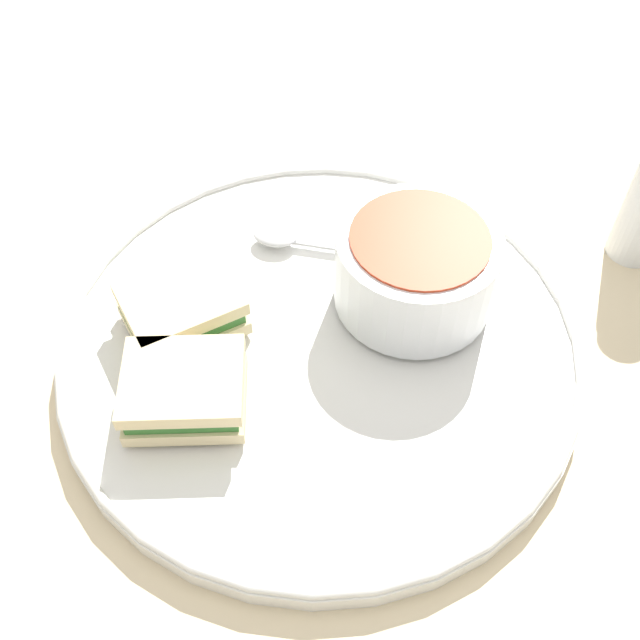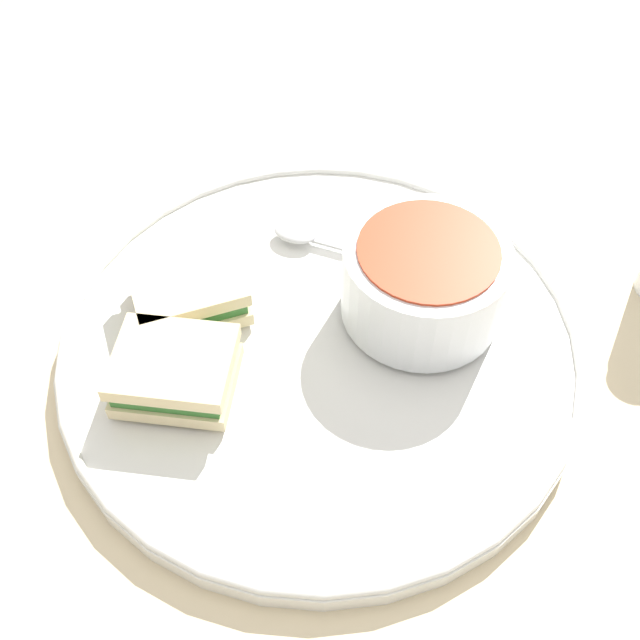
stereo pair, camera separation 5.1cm
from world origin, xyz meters
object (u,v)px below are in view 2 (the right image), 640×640
object	(u,v)px
soup_bowl	(424,280)
sandwich_half_near	(188,291)
sandwich_half_far	(175,371)
spoon	(303,234)

from	to	relation	value
soup_bowl	sandwich_half_near	distance (m)	0.16
sandwich_half_far	soup_bowl	bearing A→B (deg)	77.12
spoon	sandwich_half_near	world-z (taller)	sandwich_half_near
spoon	sandwich_half_far	xyz separation A→B (m)	(0.07, -0.14, 0.01)
soup_bowl	spoon	distance (m)	0.11
soup_bowl	spoon	xyz separation A→B (m)	(-0.11, -0.03, -0.03)
sandwich_half_near	sandwich_half_far	xyz separation A→B (m)	(0.06, -0.04, 0.00)
sandwich_half_far	spoon	bearing A→B (deg)	115.04
sandwich_half_near	sandwich_half_far	world-z (taller)	same
sandwich_half_near	soup_bowl	bearing A→B (deg)	54.63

